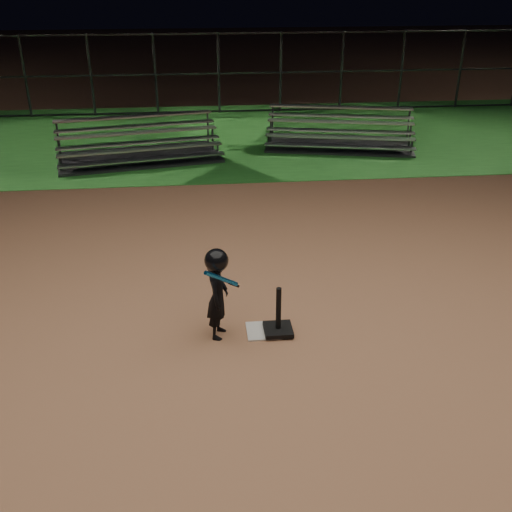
{
  "coord_description": "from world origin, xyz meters",
  "views": [
    {
      "loc": [
        -0.78,
        -6.81,
        4.53
      ],
      "look_at": [
        0.0,
        1.0,
        0.65
      ],
      "focal_mm": 42.27,
      "sensor_mm": 36.0,
      "label": 1
    }
  ],
  "objects": [
    {
      "name": "bleacher_right",
      "position": [
        3.01,
        8.73,
        0.19
      ],
      "size": [
        4.16,
        2.66,
        0.94
      ],
      "rotation": [
        0.0,
        0.0,
        -0.22
      ],
      "color": "silver",
      "rests_on": "ground"
    },
    {
      "name": "ground",
      "position": [
        0.0,
        0.0,
        0.0
      ],
      "size": [
        80.0,
        80.0,
        0.0
      ],
      "primitive_type": "plane",
      "color": "#A76E4B",
      "rests_on": "ground"
    },
    {
      "name": "child_batter",
      "position": [
        -0.6,
        -0.02,
        0.67
      ],
      "size": [
        0.48,
        0.57,
        1.27
      ],
      "rotation": [
        0.0,
        0.0,
        1.32
      ],
      "color": "black",
      "rests_on": "ground"
    },
    {
      "name": "grass_strip",
      "position": [
        0.0,
        10.0,
        0.01
      ],
      "size": [
        60.0,
        8.0,
        0.01
      ],
      "primitive_type": "cube",
      "color": "#1F5E1E",
      "rests_on": "ground"
    },
    {
      "name": "backstop_fence",
      "position": [
        0.0,
        13.0,
        1.25
      ],
      "size": [
        20.08,
        0.08,
        2.5
      ],
      "color": "#38383D",
      "rests_on": "ground"
    },
    {
      "name": "home_plate",
      "position": [
        0.0,
        0.0,
        0.01
      ],
      "size": [
        0.45,
        0.45,
        0.02
      ],
      "primitive_type": "cube",
      "color": "beige",
      "rests_on": "ground"
    },
    {
      "name": "bleacher_left",
      "position": [
        -2.23,
        8.08,
        0.2
      ],
      "size": [
        4.25,
        2.65,
        0.97
      ],
      "rotation": [
        0.0,
        0.0,
        0.19
      ],
      "color": "#A2A3A7",
      "rests_on": "ground"
    },
    {
      "name": "batting_tee",
      "position": [
        0.19,
        -0.05,
        0.14
      ],
      "size": [
        0.38,
        0.38,
        0.67
      ],
      "color": "black",
      "rests_on": "home_plate"
    }
  ]
}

